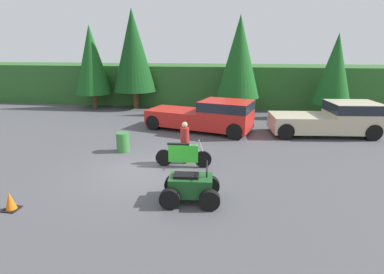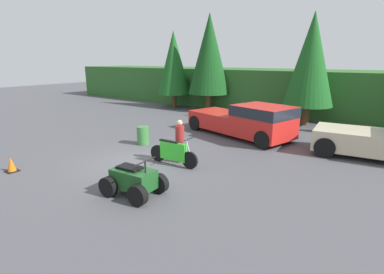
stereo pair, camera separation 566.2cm
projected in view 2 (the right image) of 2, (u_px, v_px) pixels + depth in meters
The scene contains 11 objects.
ground_plane at pixel (135, 162), 12.05m from camera, with size 80.00×80.00×0.00m, color #4C4C51.
hillside_backdrop at pixel (282, 90), 24.08m from camera, with size 44.00×6.00×3.22m.
tree_left at pixel (174, 63), 24.89m from camera, with size 2.77×2.77×6.30m.
tree_mid_left at pixel (209, 54), 23.24m from camera, with size 3.28×3.28×7.46m.
tree_mid_right at pixel (311, 60), 17.91m from camera, with size 2.98×2.98×6.77m.
pickup_truck_red at pixel (247, 120), 15.60m from camera, with size 6.33×3.62×1.81m.
dirt_bike at pixel (173, 153), 11.63m from camera, with size 2.24×0.60×1.17m.
quad_atv at pixel (134, 181), 9.06m from camera, with size 1.88×1.36×1.18m.
rider_person at pixel (180, 139), 11.88m from camera, with size 0.43×0.43×1.72m.
traffic_cone at pixel (11, 165), 10.99m from camera, with size 0.42×0.42×0.55m.
steel_barrel at pixel (143, 135), 14.48m from camera, with size 0.58×0.58×0.88m.
Camera 2 is at (8.63, -7.79, 4.02)m, focal length 28.00 mm.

